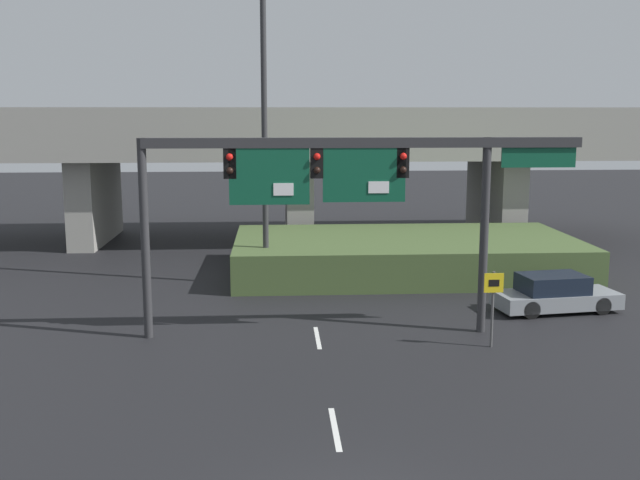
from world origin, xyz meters
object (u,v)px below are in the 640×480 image
(speed_limit_sign, at_px, (493,298))
(highway_light_pole_near, at_px, (264,77))
(signal_gantry, at_px, (342,178))
(parked_sedan_near_right, at_px, (555,294))

(speed_limit_sign, relative_size, highway_light_pole_near, 0.15)
(speed_limit_sign, xyz_separation_m, highway_light_pole_near, (-7.04, 8.88, 7.03))
(signal_gantry, height_order, parked_sedan_near_right, signal_gantry)
(signal_gantry, xyz_separation_m, speed_limit_sign, (4.51, -1.65, -3.55))
(speed_limit_sign, xyz_separation_m, parked_sedan_near_right, (3.51, 4.05, -0.93))
(speed_limit_sign, distance_m, parked_sedan_near_right, 5.44)
(speed_limit_sign, bearing_deg, signal_gantry, 159.93)
(highway_light_pole_near, bearing_deg, signal_gantry, -70.73)
(signal_gantry, relative_size, speed_limit_sign, 5.87)
(highway_light_pole_near, bearing_deg, parked_sedan_near_right, -24.61)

